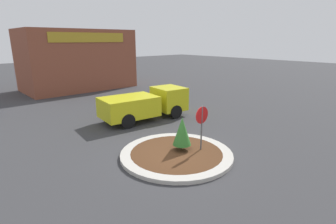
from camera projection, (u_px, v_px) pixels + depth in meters
ground_plane at (176, 156)px, 11.97m from camera, size 120.00×120.00×0.00m
traffic_island at (176, 154)px, 11.95m from camera, size 5.10×5.10×0.17m
stop_sign at (202, 121)px, 11.87m from camera, size 0.79×0.07×2.26m
island_shrub at (182, 131)px, 11.97m from camera, size 0.86×0.86×1.56m
utility_truck at (145, 104)px, 17.22m from camera, size 5.97×2.85×1.95m
storefront_building at (78, 60)px, 27.81m from camera, size 10.88×6.07×6.13m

